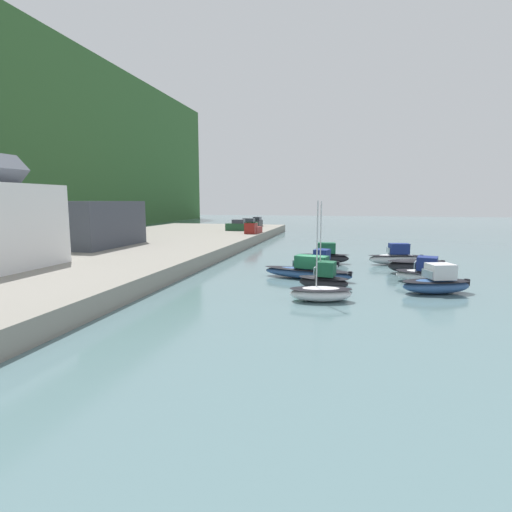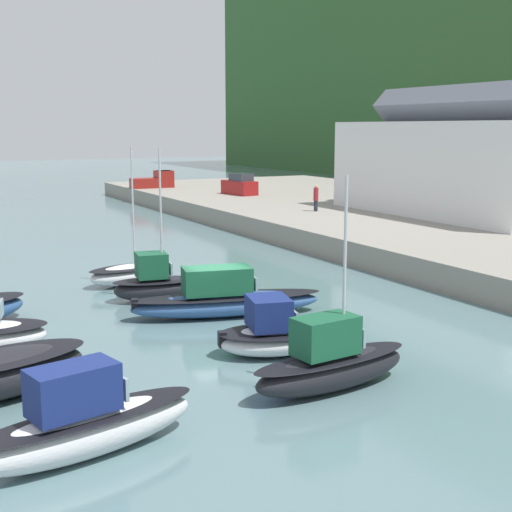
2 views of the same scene
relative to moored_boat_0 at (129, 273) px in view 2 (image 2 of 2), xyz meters
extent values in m
plane|color=slate|center=(7.81, 1.45, -0.60)|extent=(320.00, 320.00, 0.00)
cube|color=white|center=(-6.19, 29.39, 4.50)|extent=(20.17, 10.99, 7.17)
cube|color=#515660|center=(-6.19, 29.39, 9.54)|extent=(20.57, 2.90, 2.90)
ellipsoid|color=white|center=(0.00, 0.00, -0.06)|extent=(2.78, 4.75, 1.08)
ellipsoid|color=black|center=(0.00, 0.00, 0.32)|extent=(2.87, 4.85, 0.12)
cylinder|color=silver|center=(-0.07, 0.33, 3.59)|extent=(0.10, 0.10, 6.21)
ellipsoid|color=black|center=(4.00, 0.06, -0.03)|extent=(2.46, 4.32, 1.15)
ellipsoid|color=black|center=(4.00, 0.06, 0.37)|extent=(2.54, 4.41, 0.12)
cube|color=#195638|center=(3.97, -0.14, 1.14)|extent=(1.58, 1.63, 1.19)
cube|color=#8CA5B2|center=(4.10, 0.72, 0.96)|extent=(1.24, 0.29, 0.59)
cylinder|color=silver|center=(4.05, 0.37, 3.59)|extent=(0.10, 0.10, 6.10)
ellipsoid|color=#33568E|center=(8.20, 1.83, -0.08)|extent=(3.84, 8.71, 1.05)
ellipsoid|color=black|center=(8.20, 1.83, 0.29)|extent=(3.96, 8.89, 0.12)
cube|color=#195638|center=(8.10, 1.42, 1.03)|extent=(2.11, 3.23, 1.16)
cube|color=#8CA5B2|center=(8.48, 3.01, 0.86)|extent=(1.32, 0.40, 0.58)
cube|color=black|center=(7.29, -2.09, 0.13)|extent=(0.41, 0.35, 0.56)
ellipsoid|color=white|center=(13.88, 1.06, -0.10)|extent=(3.23, 4.52, 1.01)
ellipsoid|color=black|center=(13.88, 1.06, 0.25)|extent=(3.34, 4.63, 0.12)
cube|color=navy|center=(13.83, 0.87, 0.98)|extent=(2.03, 1.81, 1.15)
cube|color=#8CA5B2|center=(14.04, 1.70, 0.81)|extent=(1.54, 0.47, 0.58)
cube|color=black|center=(13.41, -0.82, 0.10)|extent=(0.42, 0.36, 0.56)
ellipsoid|color=black|center=(17.94, 0.92, 0.01)|extent=(2.14, 5.91, 1.23)
ellipsoid|color=black|center=(17.94, 0.92, 0.44)|extent=(2.21, 6.04, 0.12)
cube|color=#195638|center=(17.97, 0.63, 1.23)|extent=(1.37, 2.13, 1.21)
cube|color=#8CA5B2|center=(17.85, 1.79, 1.05)|extent=(1.06, 0.21, 0.60)
cylinder|color=silver|center=(17.90, 1.35, 3.41)|extent=(0.10, 0.10, 5.57)
cube|color=#8CA5B2|center=(8.95, -7.78, 0.98)|extent=(1.49, 0.48, 0.60)
ellipsoid|color=silver|center=(18.92, -7.19, 0.02)|extent=(2.83, 6.34, 1.24)
ellipsoid|color=black|center=(18.92, -7.19, 0.45)|extent=(2.92, 6.48, 0.12)
cube|color=navy|center=(18.99, -7.49, 1.24)|extent=(1.60, 2.35, 1.21)
cube|color=#8CA5B2|center=(18.73, -6.29, 1.06)|extent=(1.05, 0.32, 0.61)
cube|color=maroon|center=(-29.00, 20.92, 1.62)|extent=(4.40, 2.34, 1.40)
cube|color=#333842|center=(-28.69, 20.96, 2.70)|extent=(2.49, 1.82, 0.76)
cube|color=maroon|center=(-40.98, 15.20, 1.47)|extent=(2.14, 3.59, 1.10)
cube|color=maroon|center=(-40.90, 17.23, 1.87)|extent=(1.97, 1.96, 1.90)
cube|color=#2D333D|center=(-40.90, 17.23, 2.57)|extent=(1.86, 1.69, 0.50)
cylinder|color=#232838|center=(-12.95, 19.92, 1.34)|extent=(0.32, 0.32, 0.85)
cylinder|color=maroon|center=(-12.95, 19.92, 2.29)|extent=(0.40, 0.40, 1.05)
sphere|color=tan|center=(-12.95, 19.92, 2.94)|extent=(0.24, 0.24, 0.24)
camera|label=1|loc=(-28.78, -1.90, 6.69)|focal=28.00mm
camera|label=2|loc=(35.95, -11.27, 7.64)|focal=50.00mm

